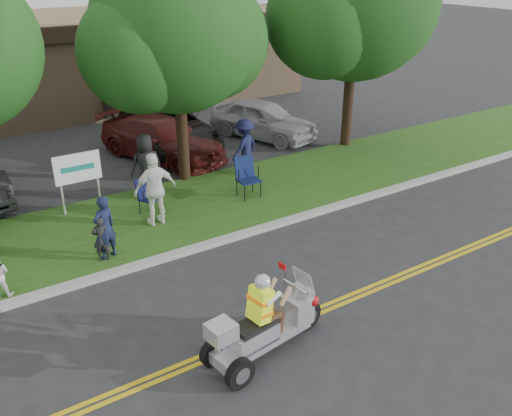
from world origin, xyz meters
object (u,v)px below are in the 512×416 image
spectator_adult_left (105,227)px  parked_car_right (162,139)px  spectator_adult_right (155,189)px  parked_car_far_right (263,119)px  parked_car_mid (170,128)px  lawn_chair_b (146,193)px  trike_scooter (264,327)px  lawn_chair_a (246,174)px

spectator_adult_left → parked_car_right: 7.03m
spectator_adult_right → parked_car_far_right: bearing=-144.3°
spectator_adult_left → parked_car_mid: bearing=-144.4°
lawn_chair_b → parked_car_right: parked_car_right is taller
parked_car_mid → trike_scooter: bearing=-103.1°
parked_car_mid → lawn_chair_b: bearing=-117.4°
trike_scooter → lawn_chair_a: trike_scooter is taller
trike_scooter → spectator_adult_right: size_ratio=1.33×
spectator_adult_right → parked_car_mid: spectator_adult_right is taller
trike_scooter → parked_car_mid: bearing=65.2°
lawn_chair_b → parked_car_far_right: bearing=1.9°
lawn_chair_b → parked_car_far_right: size_ratio=0.23×
lawn_chair_b → spectator_adult_right: size_ratio=0.51×
lawn_chair_a → parked_car_far_right: size_ratio=0.27×
lawn_chair_a → parked_car_far_right: 5.76m
parked_car_far_right → parked_car_mid: bearing=146.7°
lawn_chair_b → spectator_adult_right: (-0.05, -0.79, 0.42)m
parked_car_mid → parked_car_far_right: parked_car_mid is taller
spectator_adult_left → parked_car_far_right: bearing=-164.0°
trike_scooter → spectator_adult_right: 5.74m
parked_car_mid → spectator_adult_right: bearing=-114.1°
trike_scooter → parked_car_mid: trike_scooter is taller
trike_scooter → lawn_chair_b: (0.47, 6.49, 0.07)m
lawn_chair_a → parked_car_mid: 5.38m
lawn_chair_a → parked_car_right: bearing=101.8°
spectator_adult_right → spectator_adult_left: bearing=29.5°
lawn_chair_a → spectator_adult_right: size_ratio=0.60×
lawn_chair_b → parked_car_mid: size_ratio=0.18×
parked_car_mid → parked_car_far_right: 3.63m
lawn_chair_a → spectator_adult_left: 4.82m
lawn_chair_a → spectator_adult_left: spectator_adult_left is taller
spectator_adult_right → parked_car_right: size_ratio=0.39×
spectator_adult_right → parked_car_mid: (2.98, 5.70, -0.33)m
lawn_chair_b → parked_car_far_right: parked_car_far_right is taller
lawn_chair_a → parked_car_right: parked_car_right is taller
trike_scooter → spectator_adult_left: trike_scooter is taller
spectator_adult_right → parked_car_mid: 6.44m
spectator_adult_left → parked_car_far_right: 10.07m
parked_car_mid → parked_car_right: bearing=-124.2°
parked_car_right → lawn_chair_a: bearing=-103.0°
spectator_adult_left → parked_car_far_right: size_ratio=0.36×
lawn_chair_a → spectator_adult_right: 2.98m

